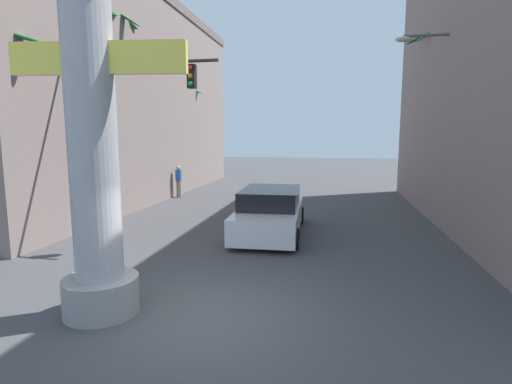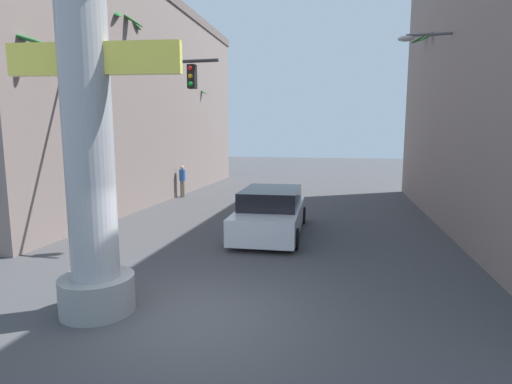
{
  "view_description": "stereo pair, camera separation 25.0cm",
  "coord_description": "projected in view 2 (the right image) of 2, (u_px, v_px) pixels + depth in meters",
  "views": [
    {
      "loc": [
        2.31,
        -6.77,
        3.38
      ],
      "look_at": [
        0.0,
        5.26,
        1.63
      ],
      "focal_mm": 28.0,
      "sensor_mm": 36.0,
      "label": 1
    },
    {
      "loc": [
        2.56,
        -6.72,
        3.38
      ],
      "look_at": [
        0.0,
        5.26,
        1.63
      ],
      "focal_mm": 28.0,
      "sensor_mm": 36.0,
      "label": 2
    }
  ],
  "objects": [
    {
      "name": "ground_plane",
      "position": [
        279.0,
        214.0,
        17.19
      ],
      "size": [
        88.08,
        88.08,
        0.0
      ],
      "primitive_type": "plane",
      "color": "#424244"
    },
    {
      "name": "building_left",
      "position": [
        106.0,
        99.0,
        21.61
      ],
      "size": [
        7.68,
        22.22,
        10.64
      ],
      "color": "slate",
      "rests_on": "ground"
    },
    {
      "name": "neon_sign_pole",
      "position": [
        85.0,
        84.0,
        7.12
      ],
      "size": [
        3.52,
        1.4,
        9.69
      ],
      "color": "#9E9EA3",
      "rests_on": "ground"
    },
    {
      "name": "street_lamp",
      "position": [
        449.0,
        111.0,
        14.07
      ],
      "size": [
        2.29,
        0.28,
        7.0
      ],
      "color": "#59595E",
      "rests_on": "ground"
    },
    {
      "name": "traffic_light_mast",
      "position": [
        106.0,
        114.0,
        12.72
      ],
      "size": [
        5.6,
        0.32,
        5.66
      ],
      "color": "#333333",
      "rests_on": "ground"
    },
    {
      "name": "car_lead",
      "position": [
        271.0,
        212.0,
        13.72
      ],
      "size": [
        2.29,
        5.17,
        1.56
      ],
      "color": "black",
      "rests_on": "ground"
    },
    {
      "name": "palm_tree_far_left",
      "position": [
        191.0,
        125.0,
        25.81
      ],
      "size": [
        2.46,
        2.36,
        6.63
      ],
      "color": "brown",
      "rests_on": "ground"
    },
    {
      "name": "palm_tree_mid_left",
      "position": [
        122.0,
        91.0,
        16.86
      ],
      "size": [
        2.54,
        2.39,
        8.51
      ],
      "color": "brown",
      "rests_on": "ground"
    },
    {
      "name": "palm_tree_mid_right",
      "position": [
        446.0,
        94.0,
        17.65
      ],
      "size": [
        3.28,
        3.26,
        8.2
      ],
      "color": "brown",
      "rests_on": "ground"
    },
    {
      "name": "pedestrian_far_left",
      "position": [
        182.0,
        179.0,
        21.83
      ],
      "size": [
        0.47,
        0.47,
        1.73
      ],
      "color": "gray",
      "rests_on": "ground"
    }
  ]
}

